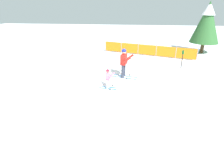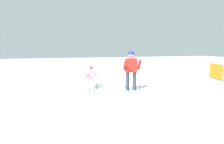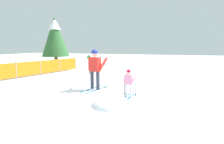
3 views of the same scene
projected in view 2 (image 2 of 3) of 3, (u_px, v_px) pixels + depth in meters
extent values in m
plane|color=white|center=(133.00, 91.00, 9.33)|extent=(60.00, 60.00, 0.00)
cube|color=#1966B2|center=(134.00, 90.00, 9.51)|extent=(1.58, 0.43, 0.02)
cube|color=#1966B2|center=(128.00, 90.00, 9.48)|extent=(1.58, 0.43, 0.02)
cylinder|color=#333847|center=(135.00, 81.00, 9.46)|extent=(0.15, 0.15, 0.76)
cylinder|color=#333847|center=(128.00, 81.00, 9.44)|extent=(0.15, 0.15, 0.76)
cube|color=red|center=(131.00, 65.00, 9.38)|extent=(0.38, 0.53, 0.59)
cylinder|color=red|center=(139.00, 65.00, 9.16)|extent=(0.56, 0.25, 0.49)
cylinder|color=red|center=(125.00, 65.00, 9.12)|extent=(0.56, 0.25, 0.49)
sphere|color=#D8AD8C|center=(131.00, 55.00, 9.33)|extent=(0.25, 0.25, 0.25)
sphere|color=navy|center=(131.00, 54.00, 9.32)|extent=(0.27, 0.27, 0.27)
cylinder|color=black|center=(140.00, 77.00, 9.15)|extent=(0.02, 0.02, 1.19)
cylinder|color=black|center=(140.00, 90.00, 9.21)|extent=(0.07, 0.07, 0.01)
cylinder|color=black|center=(125.00, 77.00, 9.10)|extent=(0.02, 0.02, 1.19)
cylinder|color=black|center=(125.00, 90.00, 9.16)|extent=(0.07, 0.07, 0.01)
cube|color=#1966B2|center=(94.00, 89.00, 9.67)|extent=(0.96, 0.17, 0.02)
cube|color=#1966B2|center=(89.00, 89.00, 9.63)|extent=(0.96, 0.17, 0.02)
cylinder|color=silver|center=(93.00, 84.00, 9.64)|extent=(0.09, 0.09, 0.46)
cylinder|color=silver|center=(89.00, 84.00, 9.61)|extent=(0.09, 0.09, 0.46)
cube|color=pink|center=(91.00, 75.00, 9.58)|extent=(0.20, 0.30, 0.35)
cylinder|color=pink|center=(96.00, 74.00, 9.45)|extent=(0.35, 0.12, 0.25)
cylinder|color=pink|center=(88.00, 74.00, 9.39)|extent=(0.35, 0.12, 0.25)
sphere|color=#D8AD8C|center=(91.00, 69.00, 9.55)|extent=(0.15, 0.15, 0.15)
sphere|color=red|center=(91.00, 68.00, 9.54)|extent=(0.16, 0.16, 0.16)
cylinder|color=black|center=(97.00, 82.00, 9.48)|extent=(0.02, 0.02, 0.71)
cylinder|color=black|center=(97.00, 88.00, 9.51)|extent=(0.07, 0.07, 0.01)
cylinder|color=black|center=(87.00, 82.00, 9.39)|extent=(0.02, 0.02, 0.71)
cylinder|color=black|center=(87.00, 89.00, 9.42)|extent=(0.07, 0.07, 0.01)
cylinder|color=gray|center=(210.00, 70.00, 13.24)|extent=(0.06, 0.06, 0.99)
cylinder|color=gray|center=(223.00, 73.00, 11.72)|extent=(0.06, 0.06, 0.99)
cube|color=orange|center=(216.00, 71.00, 12.48)|extent=(1.48, 0.46, 0.83)
ellipsoid|color=white|center=(94.00, 85.00, 10.66)|extent=(1.36, 1.15, 0.54)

